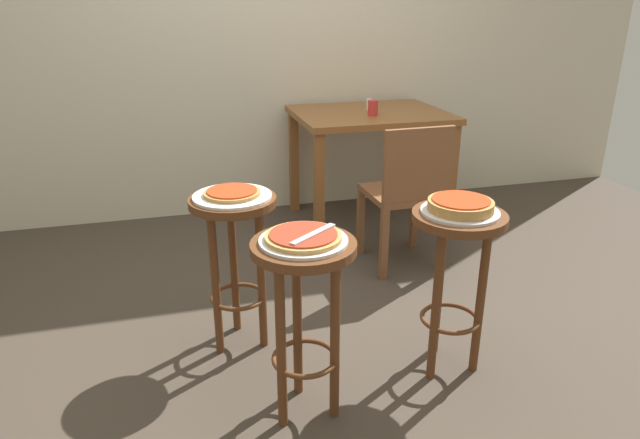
{
  "coord_description": "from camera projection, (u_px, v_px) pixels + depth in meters",
  "views": [
    {
      "loc": [
        -0.69,
        -2.41,
        1.48
      ],
      "look_at": [
        -0.11,
        -0.32,
        0.63
      ],
      "focal_mm": 31.92,
      "sensor_mm": 36.0,
      "label": 1
    }
  ],
  "objects": [
    {
      "name": "pizza_middle",
      "position": [
        461.0,
        205.0,
        2.19
      ],
      "size": [
        0.25,
        0.25,
        0.05
      ],
      "color": "#B78442",
      "rests_on": "serving_plate_middle"
    },
    {
      "name": "stool_leftside",
      "position": [
        235.0,
        239.0,
        2.44
      ],
      "size": [
        0.37,
        0.37,
        0.7
      ],
      "color": "#5B3319",
      "rests_on": "ground_plane"
    },
    {
      "name": "condiment_shaker",
      "position": [
        369.0,
        104.0,
        3.84
      ],
      "size": [
        0.04,
        0.04,
        0.07
      ],
      "primitive_type": "cylinder",
      "color": "white",
      "rests_on": "dining_table"
    },
    {
      "name": "wooden_chair",
      "position": [
        407.0,
        191.0,
        3.2
      ],
      "size": [
        0.41,
        0.41,
        0.85
      ],
      "color": "brown",
      "rests_on": "ground_plane"
    },
    {
      "name": "cup_near_edge",
      "position": [
        373.0,
        108.0,
        3.64
      ],
      "size": [
        0.06,
        0.06,
        0.1
      ],
      "primitive_type": "cylinder",
      "color": "red",
      "rests_on": "dining_table"
    },
    {
      "name": "dining_table",
      "position": [
        370.0,
        129.0,
        3.82
      ],
      "size": [
        1.0,
        0.8,
        0.77
      ],
      "color": "brown",
      "rests_on": "ground_plane"
    },
    {
      "name": "serving_plate_leftside",
      "position": [
        232.0,
        196.0,
        2.37
      ],
      "size": [
        0.33,
        0.33,
        0.01
      ],
      "primitive_type": "cylinder",
      "color": "white",
      "rests_on": "stool_leftside"
    },
    {
      "name": "stool_foreground",
      "position": [
        304.0,
        291.0,
        2.01
      ],
      "size": [
        0.37,
        0.37,
        0.7
      ],
      "color": "#5B3319",
      "rests_on": "ground_plane"
    },
    {
      "name": "pizza_foreground",
      "position": [
        303.0,
        236.0,
        1.93
      ],
      "size": [
        0.27,
        0.27,
        0.02
      ],
      "color": "tan",
      "rests_on": "serving_plate_foreground"
    },
    {
      "name": "pizza_server_knife",
      "position": [
        313.0,
        234.0,
        1.91
      ],
      "size": [
        0.19,
        0.15,
        0.01
      ],
      "primitive_type": "cube",
      "rotation": [
        0.0,
        0.0,
        0.64
      ],
      "color": "silver",
      "rests_on": "pizza_foreground"
    },
    {
      "name": "serving_plate_foreground",
      "position": [
        303.0,
        241.0,
        1.94
      ],
      "size": [
        0.31,
        0.31,
        0.01
      ],
      "primitive_type": "cylinder",
      "color": "silver",
      "rests_on": "stool_foreground"
    },
    {
      "name": "serving_plate_middle",
      "position": [
        460.0,
        212.0,
        2.2
      ],
      "size": [
        0.3,
        0.3,
        0.01
      ],
      "primitive_type": "cylinder",
      "color": "silver",
      "rests_on": "stool_middle"
    },
    {
      "name": "ground_plane",
      "position": [
        325.0,
        312.0,
        2.87
      ],
      "size": [
        6.0,
        6.0,
        0.0
      ],
      "primitive_type": "plane",
      "color": "#42382D"
    },
    {
      "name": "stool_middle",
      "position": [
        456.0,
        257.0,
        2.27
      ],
      "size": [
        0.37,
        0.37,
        0.7
      ],
      "color": "#5B3319",
      "rests_on": "ground_plane"
    },
    {
      "name": "pizza_leftside",
      "position": [
        232.0,
        193.0,
        2.36
      ],
      "size": [
        0.24,
        0.24,
        0.02
      ],
      "color": "#B78442",
      "rests_on": "serving_plate_leftside"
    }
  ]
}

